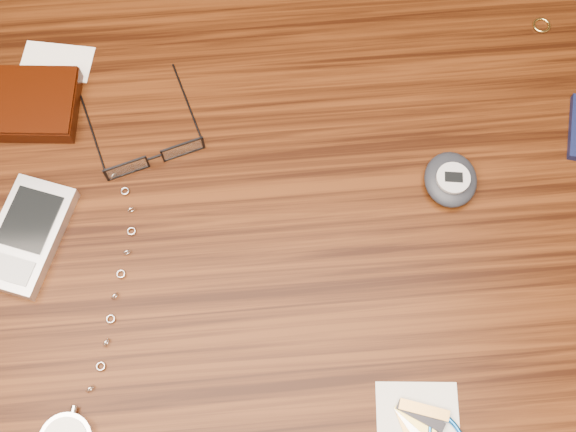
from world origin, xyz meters
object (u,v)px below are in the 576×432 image
eyeglasses (153,154)px  pocket_watch (69,431)px  pda_phone (27,236)px  desk (222,264)px  wallet_and_card (30,103)px  pedometer (451,179)px

eyeglasses → pocket_watch: bearing=-106.6°
pocket_watch → pda_phone: bearing=103.6°
desk → wallet_and_card: bearing=139.3°
pedometer → wallet_and_card: bearing=163.8°
desk → pda_phone: (-0.20, 0.01, 0.11)m
pedometer → eyeglasses: bearing=169.8°
pocket_watch → pedometer: bearing=29.4°
pedometer → desk: bearing=-171.6°
wallet_and_card → eyeglasses: 0.16m
wallet_and_card → pda_phone: bearing=-88.8°
eyeglasses → pedometer: size_ratio=1.96×
desk → eyeglasses: 0.16m
eyeglasses → wallet_and_card: bearing=151.3°
pda_phone → eyeglasses: bearing=31.8°
desk → wallet_and_card: 0.29m
eyeglasses → pedometer: bearing=-10.2°
wallet_and_card → pedometer: size_ratio=1.93×
pda_phone → pedometer: pedometer is taller
pedometer → pda_phone: bearing=-176.7°
desk → eyeglasses: size_ratio=6.94×
desk → pocket_watch: (-0.15, -0.19, 0.11)m
desk → eyeglasses: eyeglasses is taller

